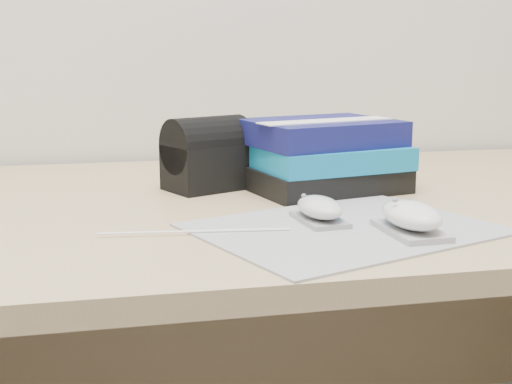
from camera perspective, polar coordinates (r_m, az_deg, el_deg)
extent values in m
cube|color=tan|center=(1.10, 3.39, -1.12)|extent=(1.60, 0.80, 0.03)
cube|color=tan|center=(1.57, -0.62, -11.21)|extent=(1.52, 0.03, 0.35)
cube|color=gray|center=(0.91, 7.08, -2.92)|extent=(0.43, 0.38, 0.00)
cube|color=gray|center=(0.93, 5.11, -2.22)|extent=(0.06, 0.10, 0.01)
ellipsoid|color=silver|center=(0.93, 5.13, -1.22)|extent=(0.06, 0.10, 0.03)
ellipsoid|color=gray|center=(0.92, 3.84, -0.29)|extent=(0.01, 0.01, 0.01)
cube|color=#9A999C|center=(0.89, 12.26, -3.03)|extent=(0.06, 0.11, 0.01)
ellipsoid|color=white|center=(0.89, 12.32, -1.78)|extent=(0.07, 0.11, 0.03)
ellipsoid|color=gray|center=(0.87, 11.06, -0.63)|extent=(0.01, 0.01, 0.01)
cylinder|color=white|center=(0.88, -4.94, -3.17)|extent=(0.24, 0.03, 0.00)
cube|color=black|center=(1.15, 5.38, 1.10)|extent=(0.27, 0.23, 0.04)
cube|color=#107AB0|center=(1.14, 5.71, 2.88)|extent=(0.26, 0.22, 0.04)
cube|color=#121556|center=(1.14, 5.26, 4.77)|extent=(0.26, 0.23, 0.04)
cube|color=white|center=(1.12, 5.63, 5.68)|extent=(0.23, 0.10, 0.00)
cube|color=black|center=(1.15, -3.90, 2.04)|extent=(0.15, 0.13, 0.07)
cylinder|color=black|center=(1.15, -3.92, 3.86)|extent=(0.15, 0.13, 0.09)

